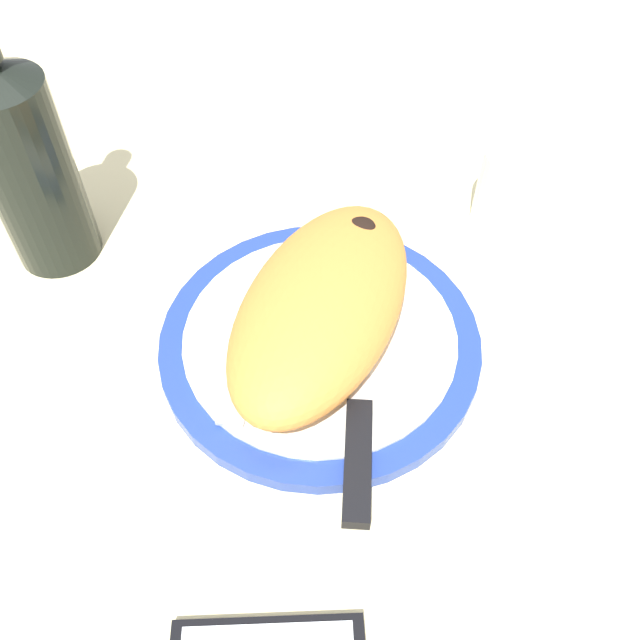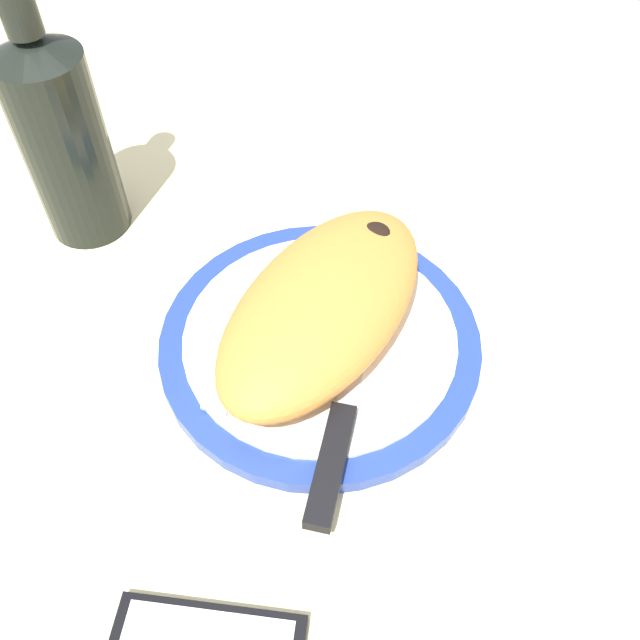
{
  "view_description": "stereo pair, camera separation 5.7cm",
  "coord_description": "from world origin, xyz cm",
  "px_view_note": "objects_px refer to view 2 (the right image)",
  "views": [
    {
      "loc": [
        34.75,
        7.34,
        47.81
      ],
      "look_at": [
        0.0,
        0.0,
        3.74
      ],
      "focal_mm": 38.25,
      "sensor_mm": 36.0,
      "label": 1
    },
    {
      "loc": [
        33.14,
        12.76,
        47.81
      ],
      "look_at": [
        0.0,
        0.0,
        3.74
      ],
      "focal_mm": 38.25,
      "sensor_mm": 36.0,
      "label": 2
    }
  ],
  "objects_px": {
    "knife": "(339,430)",
    "fork": "(248,346)",
    "wine_bottle": "(62,133)",
    "plate": "(320,341)",
    "calzone": "(328,307)",
    "water_glass": "(545,217)"
  },
  "relations": [
    {
      "from": "plate",
      "to": "wine_bottle",
      "type": "bearing_deg",
      "value": -103.25
    },
    {
      "from": "plate",
      "to": "knife",
      "type": "relative_size",
      "value": 1.19
    },
    {
      "from": "knife",
      "to": "fork",
      "type": "bearing_deg",
      "value": -116.21
    },
    {
      "from": "calzone",
      "to": "knife",
      "type": "height_order",
      "value": "calzone"
    },
    {
      "from": "plate",
      "to": "calzone",
      "type": "relative_size",
      "value": 1.04
    },
    {
      "from": "wine_bottle",
      "to": "knife",
      "type": "bearing_deg",
      "value": 65.29
    },
    {
      "from": "fork",
      "to": "knife",
      "type": "height_order",
      "value": "knife"
    },
    {
      "from": "fork",
      "to": "wine_bottle",
      "type": "height_order",
      "value": "wine_bottle"
    },
    {
      "from": "fork",
      "to": "wine_bottle",
      "type": "xyz_separation_m",
      "value": [
        -0.1,
        -0.22,
        0.09
      ]
    },
    {
      "from": "plate",
      "to": "water_glass",
      "type": "relative_size",
      "value": 3.19
    },
    {
      "from": "plate",
      "to": "calzone",
      "type": "height_order",
      "value": "calzone"
    },
    {
      "from": "water_glass",
      "to": "wine_bottle",
      "type": "bearing_deg",
      "value": -73.13
    },
    {
      "from": "fork",
      "to": "water_glass",
      "type": "height_order",
      "value": "water_glass"
    },
    {
      "from": "calzone",
      "to": "water_glass",
      "type": "xyz_separation_m",
      "value": [
        -0.19,
        0.15,
        -0.01
      ]
    },
    {
      "from": "calzone",
      "to": "knife",
      "type": "xyz_separation_m",
      "value": [
        0.09,
        0.04,
        -0.03
      ]
    },
    {
      "from": "fork",
      "to": "water_glass",
      "type": "bearing_deg",
      "value": 138.17
    },
    {
      "from": "wine_bottle",
      "to": "fork",
      "type": "bearing_deg",
      "value": 65.97
    },
    {
      "from": "knife",
      "to": "water_glass",
      "type": "distance_m",
      "value": 0.3
    },
    {
      "from": "knife",
      "to": "wine_bottle",
      "type": "xyz_separation_m",
      "value": [
        -0.15,
        -0.32,
        0.09
      ]
    },
    {
      "from": "plate",
      "to": "knife",
      "type": "distance_m",
      "value": 0.1
    },
    {
      "from": "plate",
      "to": "knife",
      "type": "bearing_deg",
      "value": 29.87
    },
    {
      "from": "knife",
      "to": "calzone",
      "type": "bearing_deg",
      "value": -154.31
    }
  ]
}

